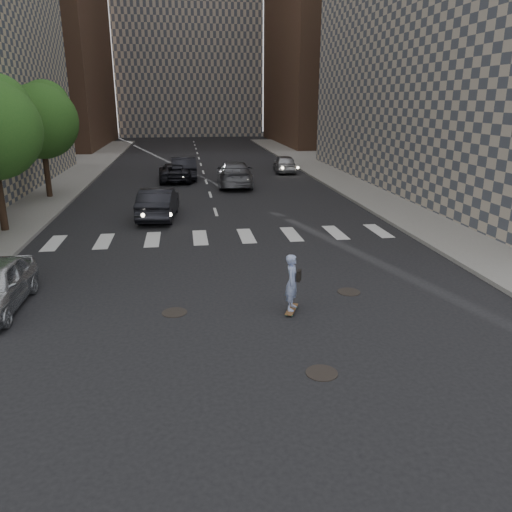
{
  "coord_description": "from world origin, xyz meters",
  "views": [
    {
      "loc": [
        -1.58,
        -11.74,
        5.69
      ],
      "look_at": [
        0.41,
        2.0,
        1.3
      ],
      "focal_mm": 35.0,
      "sensor_mm": 36.0,
      "label": 1
    }
  ],
  "objects": [
    {
      "name": "manhole_c",
      "position": [
        3.3,
        2.0,
        0.01
      ],
      "size": [
        0.7,
        0.7,
        0.02
      ],
      "primitive_type": "cylinder",
      "color": "black",
      "rests_on": "ground"
    },
    {
      "name": "traffic_car_b",
      "position": [
        1.84,
        22.0,
        0.83
      ],
      "size": [
        2.61,
        5.81,
        1.65
      ],
      "primitive_type": "imported",
      "rotation": [
        0.0,
        0.0,
        3.09
      ],
      "color": "#54555B",
      "rests_on": "ground"
    },
    {
      "name": "manhole_a",
      "position": [
        1.2,
        -2.5,
        0.01
      ],
      "size": [
        0.7,
        0.7,
        0.02
      ],
      "primitive_type": "cylinder",
      "color": "black",
      "rests_on": "ground"
    },
    {
      "name": "tree_c",
      "position": [
        -9.45,
        19.14,
        4.65
      ],
      "size": [
        4.2,
        4.2,
        6.6
      ],
      "color": "#382619",
      "rests_on": "sidewalk_left"
    },
    {
      "name": "ground",
      "position": [
        0.0,
        0.0,
        0.0
      ],
      "size": [
        160.0,
        160.0,
        0.0
      ],
      "primitive_type": "plane",
      "color": "black",
      "rests_on": "ground"
    },
    {
      "name": "traffic_car_a",
      "position": [
        -2.88,
        13.0,
        0.76
      ],
      "size": [
        2.01,
        4.76,
        1.53
      ],
      "primitive_type": "imported",
      "rotation": [
        0.0,
        0.0,
        3.06
      ],
      "color": "black",
      "rests_on": "ground"
    },
    {
      "name": "manhole_b",
      "position": [
        -2.0,
        1.2,
        0.01
      ],
      "size": [
        0.7,
        0.7,
        0.02
      ],
      "primitive_type": "cylinder",
      "color": "black",
      "rests_on": "ground"
    },
    {
      "name": "traffic_car_c",
      "position": [
        -2.23,
        24.64,
        0.66
      ],
      "size": [
        2.38,
        4.83,
        1.32
      ],
      "primitive_type": "imported",
      "rotation": [
        0.0,
        0.0,
        3.18
      ],
      "color": "black",
      "rests_on": "ground"
    },
    {
      "name": "sidewalk_right",
      "position": [
        14.5,
        20.0,
        0.07
      ],
      "size": [
        13.0,
        80.0,
        0.15
      ],
      "primitive_type": "cube",
      "color": "gray",
      "rests_on": "ground"
    },
    {
      "name": "skateboarder",
      "position": [
        1.25,
        0.8,
        0.88
      ],
      "size": [
        0.59,
        0.85,
        1.67
      ],
      "rotation": [
        0.0,
        0.0,
        -0.43
      ],
      "color": "brown",
      "rests_on": "ground"
    },
    {
      "name": "traffic_car_e",
      "position": [
        -1.55,
        25.68,
        0.82
      ],
      "size": [
        1.82,
        4.99,
        1.63
      ],
      "primitive_type": "imported",
      "rotation": [
        0.0,
        0.0,
        3.16
      ],
      "color": "black",
      "rests_on": "ground"
    },
    {
      "name": "traffic_car_d",
      "position": [
        6.5,
        28.0,
        0.7
      ],
      "size": [
        2.04,
        4.24,
        1.4
      ],
      "primitive_type": "imported",
      "rotation": [
        0.0,
        0.0,
        3.04
      ],
      "color": "#A3A5AA",
      "rests_on": "ground"
    }
  ]
}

